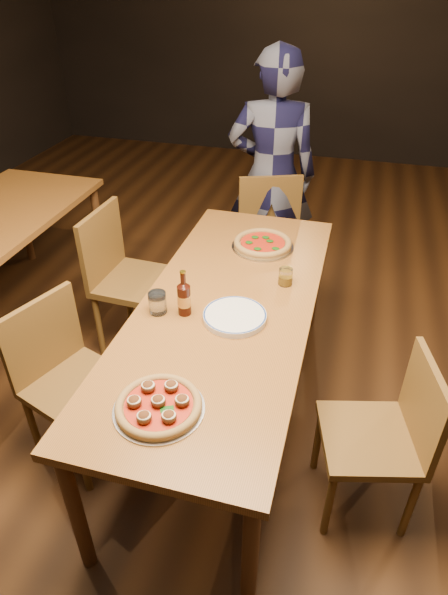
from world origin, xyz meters
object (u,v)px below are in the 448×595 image
(chair_main_nw, at_px, (77,385))
(pizza_meatball, at_px, (159,405))
(chair_end, at_px, (273,247))
(diner, at_px, (272,176))
(plate_stack, at_px, (235,317))
(water_glass, at_px, (158,303))
(chair_main_sw, at_px, (137,281))
(chair_main_e, at_px, (369,437))
(beer_bottle, at_px, (184,299))
(amber_glass, at_px, (286,277))
(table_main, at_px, (227,316))
(pizza_margherita, at_px, (263,244))

(chair_main_nw, height_order, pizza_meatball, chair_main_nw)
(chair_end, xyz_separation_m, diner, (-0.09, 0.31, 0.38))
(plate_stack, xyz_separation_m, water_glass, (-0.35, -0.04, 0.04))
(chair_end, bearing_deg, chair_main_nw, -133.41)
(chair_main_sw, relative_size, chair_end, 1.02)
(chair_main_e, height_order, diner, diner)
(chair_main_e, height_order, pizza_meatball, chair_main_e)
(diner, bearing_deg, beer_bottle, 75.76)
(chair_main_e, xyz_separation_m, chair_end, (-0.69, 1.47, 0.04))
(water_glass, bearing_deg, amber_glass, 36.66)
(table_main, bearing_deg, beer_bottle, -143.68)
(table_main, bearing_deg, chair_main_sw, 146.09)
(beer_bottle, height_order, water_glass, beer_bottle)
(chair_main_e, height_order, beer_bottle, beer_bottle)
(chair_main_sw, bearing_deg, plate_stack, -124.21)
(pizza_meatball, height_order, diner, diner)
(pizza_meatball, bearing_deg, pizza_margherita, 85.07)
(chair_main_e, relative_size, amber_glass, 9.83)
(plate_stack, relative_size, water_glass, 2.80)
(pizza_meatball, relative_size, water_glass, 3.25)
(chair_end, bearing_deg, beer_bottle, -119.36)
(diner, bearing_deg, pizza_margherita, 87.15)
(pizza_meatball, bearing_deg, amber_glass, 72.58)
(chair_main_e, xyz_separation_m, amber_glass, (-0.48, 0.59, 0.37))
(water_glass, bearing_deg, table_main, 26.54)
(chair_main_nw, height_order, chair_end, chair_end)
(water_glass, height_order, amber_glass, water_glass)
(pizza_margherita, relative_size, diner, 0.21)
(table_main, relative_size, chair_main_nw, 2.27)
(beer_bottle, bearing_deg, pizza_margherita, 73.22)
(chair_main_sw, distance_m, chair_main_e, 1.63)
(pizza_margherita, bearing_deg, chair_main_e, -54.31)
(chair_main_sw, distance_m, chair_end, 0.98)
(pizza_margherita, xyz_separation_m, plate_stack, (0.02, -0.69, -0.01))
(beer_bottle, distance_m, diner, 1.56)
(diner, bearing_deg, pizza_meatball, 79.52)
(chair_main_sw, xyz_separation_m, amber_glass, (0.93, -0.22, 0.32))
(table_main, bearing_deg, water_glass, -153.46)
(table_main, distance_m, amber_glass, 0.36)
(chair_main_sw, bearing_deg, pizza_meatball, -148.93)
(chair_main_nw, height_order, chair_main_e, chair_main_nw)
(chair_main_nw, bearing_deg, plate_stack, -47.19)
(pizza_meatball, bearing_deg, chair_main_nw, 151.43)
(chair_main_nw, distance_m, water_glass, 0.55)
(chair_end, bearing_deg, pizza_margherita, -108.11)
(chair_main_nw, xyz_separation_m, chair_end, (0.64, 1.53, 0.03))
(chair_main_nw, height_order, water_glass, chair_main_nw)
(chair_main_nw, distance_m, pizza_margherita, 1.24)
(chair_end, xyz_separation_m, pizza_margherita, (0.02, -0.54, 0.31))
(chair_main_sw, relative_size, plate_stack, 3.30)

